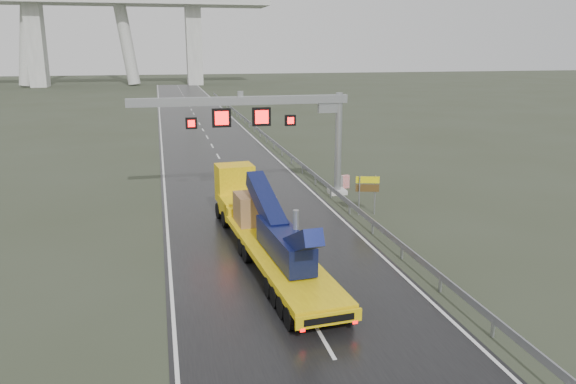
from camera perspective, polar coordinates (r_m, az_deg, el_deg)
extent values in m
plane|color=#303525|center=(22.61, 2.25, -12.56)|extent=(400.00, 400.00, 0.00)
cube|color=black|center=(60.52, -7.72, 4.66)|extent=(11.00, 200.00, 0.02)
cube|color=#ADADA8|center=(40.65, 5.02, 0.05)|extent=(1.20, 1.20, 0.30)
cylinder|color=#999CA1|center=(39.92, 5.13, 4.85)|extent=(0.48, 0.48, 7.20)
cube|color=#999CA1|center=(37.94, -4.85, 9.23)|extent=(14.80, 0.55, 0.55)
cube|color=#999CA1|center=(39.32, 4.10, 8.70)|extent=(1.40, 0.35, 0.90)
cube|color=#999CA1|center=(37.90, -4.87, 9.90)|extent=(0.35, 0.35, 0.35)
cube|color=black|center=(37.85, -6.77, 7.49)|extent=(1.25, 0.25, 1.25)
cube|color=#FF0C0C|center=(37.71, -6.75, 7.46)|extent=(0.90, 0.02, 0.90)
cube|color=black|center=(38.23, -2.71, 7.64)|extent=(1.25, 0.25, 1.25)
cube|color=#FF0C0C|center=(38.10, -2.67, 7.62)|extent=(0.90, 0.02, 0.90)
cube|color=black|center=(37.73, -9.80, 6.90)|extent=(0.75, 0.25, 0.75)
cube|color=#FF0C0C|center=(37.59, -9.78, 6.87)|extent=(0.54, 0.02, 0.54)
cube|color=black|center=(38.67, 0.23, 7.29)|extent=(0.75, 0.25, 0.75)
cube|color=#FF0C0C|center=(38.54, 0.28, 7.27)|extent=(0.54, 0.02, 0.54)
cube|color=#ADADA8|center=(162.13, -24.19, 13.43)|extent=(4.00, 6.00, 21.00)
cube|color=#ADADA8|center=(159.73, -9.54, 14.47)|extent=(4.00, 6.00, 21.00)
cube|color=yellow|center=(26.26, -0.93, -6.35)|extent=(3.45, 12.57, 0.31)
cube|color=yellow|center=(20.85, 4.17, -12.75)|extent=(2.57, 0.31, 0.49)
cube|color=black|center=(20.80, 4.23, -12.82)|extent=(1.95, 0.17, 0.27)
cube|color=#FF0505|center=(20.61, 1.50, -13.90)|extent=(0.20, 0.05, 0.11)
cube|color=#FF0505|center=(21.29, 6.84, -13.02)|extent=(0.20, 0.05, 0.11)
cube|color=yellow|center=(32.17, -4.26, -1.75)|extent=(2.38, 1.24, 0.44)
cube|color=yellow|center=(33.56, -4.81, -1.46)|extent=(2.51, 2.83, 1.06)
cube|color=yellow|center=(34.80, -5.43, 0.92)|extent=(2.35, 1.94, 2.31)
cube|color=black|center=(35.60, -5.75, 1.66)|extent=(2.04, 0.20, 1.06)
cube|color=#0F174A|center=(25.17, -0.36, -5.25)|extent=(1.65, 5.40, 1.24)
cube|color=#0F174A|center=(27.69, -2.25, -1.09)|extent=(1.27, 4.94, 2.27)
cube|color=#0F174A|center=(22.91, 1.28, -5.17)|extent=(1.07, 3.57, 2.14)
cylinder|color=#999CA1|center=(25.06, 0.81, -3.41)|extent=(0.29, 0.29, 1.42)
cube|color=#B47751|center=(30.18, -3.43, -1.66)|extent=(2.10, 2.10, 1.60)
cylinder|color=black|center=(22.96, 1.97, -10.89)|extent=(2.63, 1.09, 0.89)
cylinder|color=black|center=(28.43, -2.20, -5.74)|extent=(2.63, 1.09, 0.89)
cylinder|color=black|center=(35.05, -5.30, -1.75)|extent=(2.46, 1.16, 0.98)
cylinder|color=#999CA1|center=(35.33, 7.24, -0.38)|extent=(0.08, 0.08, 2.52)
cylinder|color=#999CA1|center=(35.69, 8.82, -0.28)|extent=(0.08, 0.08, 2.52)
cube|color=yellow|center=(35.26, 8.09, 1.23)|extent=(1.43, 0.44, 0.42)
cube|color=#503716|center=(35.39, 8.06, 0.41)|extent=(1.43, 0.44, 0.47)
cube|color=red|center=(42.22, 5.83, 1.06)|extent=(0.63, 0.43, 0.98)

